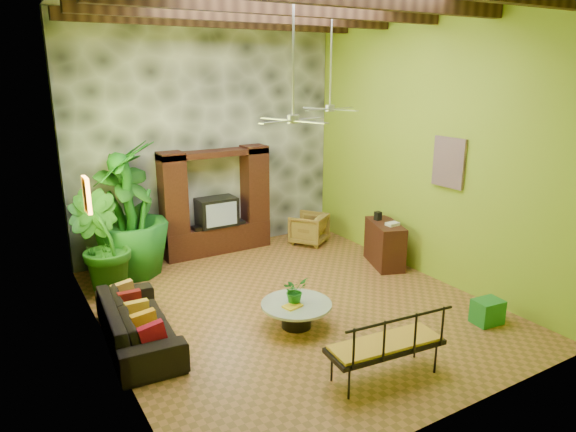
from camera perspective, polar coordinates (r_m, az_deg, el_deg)
ground at (r=9.00m, az=0.27°, el=-9.75°), size 7.00×7.00×0.00m
back_wall at (r=11.34m, az=-8.99°, el=8.63°), size 6.00×0.02×5.00m
left_wall at (r=7.18m, az=-20.70°, el=3.66°), size 0.02×7.00×5.00m
right_wall at (r=10.10m, az=15.16°, el=7.40°), size 0.02×7.00×5.00m
stone_accent_wall at (r=11.29m, az=-8.88°, el=8.61°), size 5.98×0.10×4.98m
ceiling_beams at (r=8.16m, az=0.32°, el=22.12°), size 5.95×5.36×0.22m
entertainment_center at (r=11.30m, az=-7.96°, el=0.72°), size 2.40×0.55×2.30m
ceiling_fan_front at (r=7.68m, az=0.58°, el=12.21°), size 1.28×1.28×1.86m
ceiling_fan_back at (r=10.01m, az=4.71°, el=13.02°), size 1.28×1.28×1.86m
wall_art_mask at (r=8.24m, az=-21.46°, el=2.19°), size 0.06×0.32×0.55m
wall_art_painting at (r=9.70m, az=17.44°, el=5.70°), size 0.06×0.70×0.90m
sofa at (r=7.99m, az=-16.37°, el=-11.28°), size 1.05×2.34×0.67m
wicker_armchair at (r=11.92m, az=2.32°, el=-1.41°), size 1.06×1.06×0.70m
tall_plant_a at (r=10.45m, az=-17.37°, el=0.07°), size 1.49×1.32×2.35m
tall_plant_b at (r=9.62m, az=-20.09°, el=-2.98°), size 1.33×1.30×1.88m
tall_plant_c at (r=10.31m, az=-17.28°, el=0.68°), size 1.92×1.92×2.64m
coffee_table at (r=8.17m, az=0.94°, el=-10.56°), size 1.11×1.11×0.40m
centerpiece_plant at (r=8.03m, az=0.75°, el=-8.26°), size 0.44×0.40×0.42m
yellow_tray at (r=7.98m, az=0.50°, el=-9.97°), size 0.31×0.25×0.03m
iron_bench at (r=6.88m, az=11.22°, el=-13.66°), size 1.62×0.72×0.57m
side_console at (r=10.76m, az=10.68°, el=-3.07°), size 0.87×1.23×0.90m
green_bin at (r=8.89m, az=21.28°, el=-9.86°), size 0.48×0.38×0.39m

